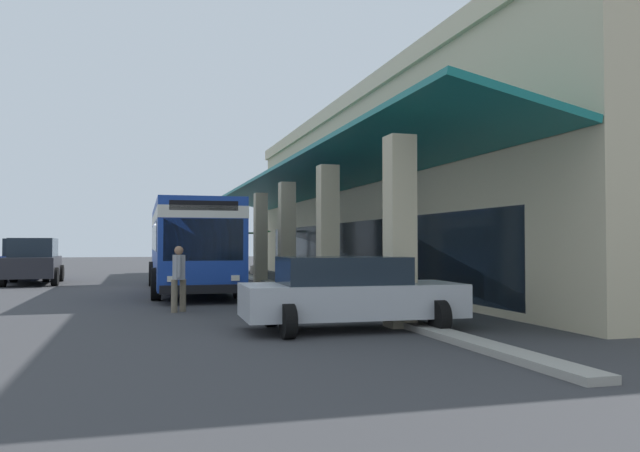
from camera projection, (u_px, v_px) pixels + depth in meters
name	position (u px, v px, depth m)	size (l,w,h in m)	color
ground	(348.00, 284.00, 27.33)	(120.00, 120.00, 0.00)	#38383A
curb_strip	(277.00, 285.00, 25.76)	(37.66, 0.50, 0.12)	#9E998E
plaza_building	(487.00, 195.00, 28.53)	(31.69, 17.32, 7.86)	#C6B793
transit_bus	(190.00, 240.00, 23.28)	(11.23, 2.89, 3.34)	#193D9E
parked_sedan_silver	(349.00, 292.00, 12.74)	(2.52, 4.45, 1.47)	#B2B5BA
parked_suv_blue	(26.00, 259.00, 30.07)	(4.93, 2.45, 1.97)	navy
parked_suv_charcoal	(34.00, 260.00, 27.24)	(4.88, 2.35, 1.97)	#232328
pedestrian	(179.00, 275.00, 16.07)	(0.68, 0.38, 1.67)	#726651
potted_palm	(259.00, 263.00, 36.49)	(1.75, 1.63, 2.54)	gray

